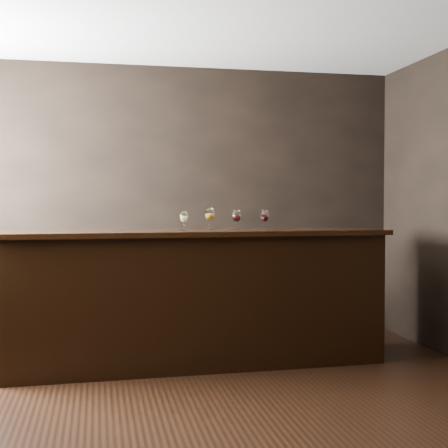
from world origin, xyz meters
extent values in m
plane|color=black|center=(0.00, 0.00, 0.00)|extent=(5.00, 5.00, 0.00)
cube|color=black|center=(0.00, 2.25, 1.40)|extent=(5.00, 0.02, 2.80)
cube|color=black|center=(0.00, -2.25, 1.40)|extent=(5.00, 0.02, 2.80)
cube|color=black|center=(0.21, 1.13, 0.56)|extent=(3.23, 0.78, 1.12)
cube|color=black|center=(0.21, 1.13, 1.15)|extent=(3.34, 0.86, 0.04)
cube|color=black|center=(-0.56, 2.03, 0.39)|extent=(2.18, 0.40, 0.78)
cylinder|color=white|center=(0.11, 1.11, 1.17)|extent=(0.06, 0.06, 0.00)
cylinder|color=white|center=(0.11, 1.11, 1.20)|extent=(0.01, 0.01, 0.06)
ellipsoid|color=white|center=(0.11, 1.11, 1.28)|extent=(0.07, 0.07, 0.10)
cylinder|color=white|center=(0.11, 1.11, 1.33)|extent=(0.05, 0.05, 0.01)
ellipsoid|color=#BACD6B|center=(0.11, 1.11, 1.27)|extent=(0.06, 0.06, 0.05)
cylinder|color=white|center=(0.34, 1.15, 1.17)|extent=(0.07, 0.07, 0.00)
cylinder|color=white|center=(0.34, 1.15, 1.21)|extent=(0.01, 0.01, 0.07)
ellipsoid|color=white|center=(0.34, 1.15, 1.30)|extent=(0.08, 0.08, 0.12)
cylinder|color=white|center=(0.34, 1.15, 1.36)|extent=(0.06, 0.06, 0.01)
ellipsoid|color=#BC881D|center=(0.34, 1.15, 1.29)|extent=(0.07, 0.07, 0.05)
cylinder|color=white|center=(0.57, 1.10, 1.17)|extent=(0.06, 0.06, 0.00)
cylinder|color=white|center=(0.57, 1.10, 1.20)|extent=(0.01, 0.01, 0.07)
ellipsoid|color=white|center=(0.57, 1.10, 1.29)|extent=(0.07, 0.07, 0.11)
cylinder|color=white|center=(0.57, 1.10, 1.34)|extent=(0.06, 0.06, 0.01)
ellipsoid|color=black|center=(0.57, 1.10, 1.27)|extent=(0.06, 0.06, 0.05)
cylinder|color=white|center=(0.82, 1.10, 1.17)|extent=(0.06, 0.06, 0.00)
cylinder|color=white|center=(0.82, 1.10, 1.20)|extent=(0.01, 0.01, 0.06)
ellipsoid|color=white|center=(0.82, 1.10, 1.29)|extent=(0.07, 0.07, 0.10)
cylinder|color=white|center=(0.82, 1.10, 1.33)|extent=(0.05, 0.05, 0.01)
ellipsoid|color=black|center=(0.82, 1.10, 1.27)|extent=(0.06, 0.06, 0.05)
camera|label=1|loc=(-0.62, -4.16, 1.41)|focal=50.00mm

